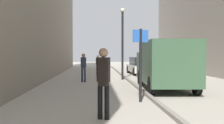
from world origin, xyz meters
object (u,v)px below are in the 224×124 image
Objects in this scene: delivery_van at (164,64)px; lamp_post at (123,39)px; pedestrian_main_foreground at (98,64)px; pedestrian_far_crossing at (103,78)px; pedestrian_mid_block at (83,66)px; street_sign_post at (140,59)px; parked_car at (141,66)px.

delivery_van is 4.99m from lamp_post.
pedestrian_far_crossing is (0.03, -12.84, 0.15)m from pedestrian_main_foreground.
street_sign_post reaches higher than pedestrian_mid_block.
pedestrian_mid_block is 0.41× the size of parked_car.
pedestrian_main_foreground is 0.38× the size of parked_car.
pedestrian_far_crossing reaches higher than pedestrian_main_foreground.
parked_car is (0.47, 8.85, -0.53)m from delivery_van.
lamp_post is (2.53, 1.34, 1.71)m from pedestrian_mid_block.
pedestrian_mid_block is 5.18m from delivery_van.
delivery_van is 3.65m from street_sign_post.
pedestrian_main_foreground is 4.37m from pedestrian_mid_block.
lamp_post is at bearing -117.21° from parked_car.
delivery_van is at bearing -95.16° from parked_car.
pedestrian_mid_block is 0.93× the size of pedestrian_far_crossing.
pedestrian_main_foreground is 0.62× the size of street_sign_post.
pedestrian_main_foreground is at bearing 118.88° from lamp_post.
delivery_van reaches higher than pedestrian_far_crossing.
pedestrian_far_crossing is 0.72× the size of street_sign_post.
pedestrian_main_foreground is 3.92m from parked_car.
delivery_van reaches higher than pedestrian_mid_block.
parked_car is 1.64× the size of street_sign_post.
pedestrian_far_crossing is (0.94, -8.57, 0.07)m from pedestrian_mid_block.
lamp_post is at bearing 41.19° from pedestrian_mid_block.
pedestrian_main_foreground is 3.79m from lamp_post.
lamp_post reaches higher than pedestrian_mid_block.
parked_car is (4.56, 5.68, -0.30)m from pedestrian_mid_block.
pedestrian_mid_block is 7.29m from parked_car.
street_sign_post is 7.78m from lamp_post.
pedestrian_mid_block is at bearing 115.17° from pedestrian_far_crossing.
lamp_post is (-2.03, -4.34, 2.01)m from parked_car.
pedestrian_mid_block is at bearing -86.87° from street_sign_post.
lamp_post reaches higher than parked_car.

